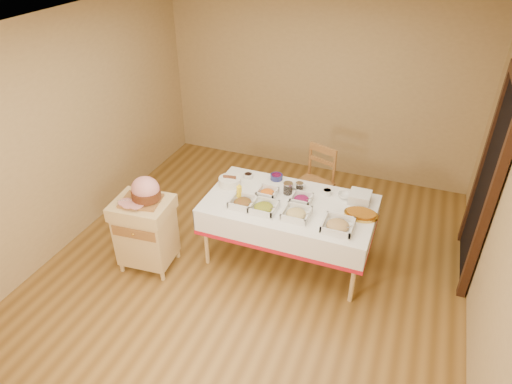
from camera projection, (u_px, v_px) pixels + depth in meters
room_shell at (254, 167)px, 4.48m from camera, size 5.00×5.00×5.00m
doorway at (489, 181)px, 4.61m from camera, size 0.09×1.10×2.20m
dining_table at (289, 215)px, 5.00m from camera, size 1.82×1.02×0.76m
butcher_cart at (146, 230)px, 4.96m from camera, size 0.64×0.55×0.85m
dining_chair at (315, 182)px, 5.79m from camera, size 0.54×0.52×0.95m
ham_on_board at (145, 191)px, 4.72m from camera, size 0.43×0.41×0.28m
serving_dish_a at (243, 202)px, 4.85m from camera, size 0.27×0.26×0.11m
serving_dish_b at (264, 207)px, 4.77m from camera, size 0.27×0.27×0.11m
serving_dish_c at (296, 214)px, 4.68m from camera, size 0.27×0.27×0.11m
serving_dish_d at (338, 225)px, 4.50m from camera, size 0.30×0.30×0.11m
serving_dish_e at (267, 192)px, 5.03m from camera, size 0.22×0.21×0.10m
serving_dish_f at (302, 199)px, 4.92m from camera, size 0.23×0.22×0.10m
small_bowl_left at (248, 175)px, 5.35m from camera, size 0.11×0.11×0.05m
small_bowl_mid at (276, 177)px, 5.31m from camera, size 0.14×0.14×0.06m
small_bowl_right at (327, 192)px, 5.04m from camera, size 0.11×0.11×0.05m
bowl_white_imported at (298, 186)px, 5.15m from camera, size 0.20×0.20×0.04m
bowl_small_imported at (345, 196)px, 4.99m from camera, size 0.20×0.20×0.05m
preserve_jar_left at (288, 189)px, 5.03m from camera, size 0.11×0.11×0.14m
preserve_jar_right at (299, 187)px, 5.08m from camera, size 0.09×0.09×0.11m
mustard_bottle at (239, 192)px, 4.95m from camera, size 0.06×0.06×0.18m
bread_basket at (230, 181)px, 5.20m from camera, size 0.25×0.25×0.11m
plate_stack at (360, 197)px, 4.90m from camera, size 0.23×0.23×0.11m
brass_platter at (361, 214)px, 4.69m from camera, size 0.35×0.25×0.05m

